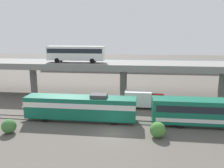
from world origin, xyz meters
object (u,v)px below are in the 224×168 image
at_px(service_truck_west, 143,99).
at_px(parked_car_1, 179,64).
at_px(parked_car_2, 67,63).
at_px(parked_car_3, 196,65).
at_px(train_locomotive, 75,106).
at_px(parked_car_0, 147,63).
at_px(transit_bus_on_overpass, 76,53).
at_px(parked_car_4, 141,64).

xyz_separation_m(service_truck_west, parked_car_1, (13.68, 44.88, 0.93)).
bearing_deg(parked_car_2, parked_car_1, 0.99).
height_order(parked_car_2, parked_car_3, same).
height_order(train_locomotive, service_truck_west, train_locomotive).
xyz_separation_m(train_locomotive, parked_car_1, (23.93, 51.99, 0.38)).
bearing_deg(parked_car_2, train_locomotive, -70.69).
distance_m(train_locomotive, parked_car_0, 54.05).
relative_size(train_locomotive, transit_bus_on_overpass, 1.47).
relative_size(parked_car_0, parked_car_4, 0.96).
relative_size(service_truck_west, parked_car_4, 1.52).
distance_m(train_locomotive, parked_car_4, 51.11).
xyz_separation_m(parked_car_0, parked_car_2, (-30.26, -1.37, 0.00)).
bearing_deg(parked_car_4, parked_car_0, -129.57).
bearing_deg(parked_car_3, transit_bus_on_overpass, 47.16).
xyz_separation_m(train_locomotive, parked_car_2, (-17.96, 51.26, 0.38)).
bearing_deg(parked_car_1, transit_bus_on_overpass, -126.51).
distance_m(service_truck_west, parked_car_0, 45.58).
height_order(parked_car_2, parked_car_4, same).
xyz_separation_m(train_locomotive, transit_bus_on_overpass, (-3.79, 14.55, 6.95)).
bearing_deg(parked_car_0, transit_bus_on_overpass, -112.90).
height_order(train_locomotive, parked_car_2, train_locomotive).
bearing_deg(parked_car_3, parked_car_2, -0.86).
bearing_deg(transit_bus_on_overpass, parked_car_1, -126.51).
bearing_deg(parked_car_0, service_truck_west, -92.57).
bearing_deg(parked_car_4, train_locomotive, 78.50).
xyz_separation_m(transit_bus_on_overpass, parked_car_2, (-14.17, 36.72, -6.57)).
bearing_deg(transit_bus_on_overpass, train_locomotive, 104.61).
relative_size(train_locomotive, parked_car_1, 4.36).
bearing_deg(parked_car_2, parked_car_3, -0.86).
bearing_deg(transit_bus_on_overpass, parked_car_4, -111.47).
bearing_deg(parked_car_2, service_truck_west, -57.42).
bearing_deg(parked_car_0, train_locomotive, -103.15).
relative_size(transit_bus_on_overpass, parked_car_3, 2.92).
relative_size(transit_bus_on_overpass, parked_car_4, 2.68).
xyz_separation_m(parked_car_2, parked_car_4, (28.15, -1.18, -0.00)).
bearing_deg(parked_car_1, parked_car_2, -179.01).
height_order(transit_bus_on_overpass, parked_car_4, transit_bus_on_overpass).
xyz_separation_m(service_truck_west, parked_car_2, (-28.21, 44.15, 0.93)).
relative_size(parked_car_2, parked_car_3, 1.10).
xyz_separation_m(train_locomotive, parked_car_3, (29.59, 50.55, 0.38)).
distance_m(parked_car_0, parked_car_2, 30.29).
height_order(transit_bus_on_overpass, parked_car_2, transit_bus_on_overpass).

